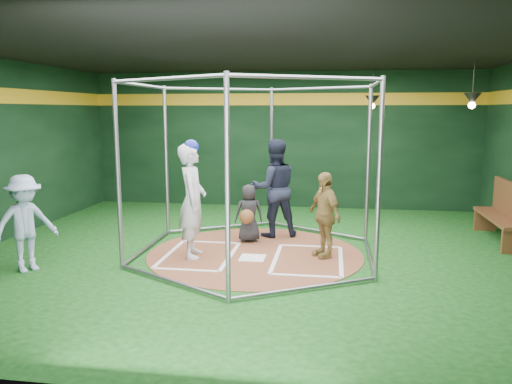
# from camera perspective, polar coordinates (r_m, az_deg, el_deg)

# --- Properties ---
(room_shell) EXTENTS (10.10, 9.10, 3.53)m
(room_shell) POSITION_cam_1_polar(r_m,az_deg,el_deg) (8.61, -0.09, 4.20)
(room_shell) COLOR #0D390D
(room_shell) RESTS_ON ground
(clay_disc) EXTENTS (3.80, 3.80, 0.01)m
(clay_disc) POSITION_cam_1_polar(r_m,az_deg,el_deg) (8.93, -0.10, -7.05)
(clay_disc) COLOR brown
(clay_disc) RESTS_ON ground
(home_plate) EXTENTS (0.43, 0.43, 0.01)m
(home_plate) POSITION_cam_1_polar(r_m,az_deg,el_deg) (8.64, -0.41, -7.53)
(home_plate) COLOR white
(home_plate) RESTS_ON clay_disc
(batter_box_left) EXTENTS (1.17, 1.77, 0.01)m
(batter_box_left) POSITION_cam_1_polar(r_m,az_deg,el_deg) (8.88, -6.46, -7.12)
(batter_box_left) COLOR white
(batter_box_left) RESTS_ON clay_disc
(batter_box_right) EXTENTS (1.17, 1.77, 0.01)m
(batter_box_right) POSITION_cam_1_polar(r_m,az_deg,el_deg) (8.59, 5.97, -7.68)
(batter_box_right) COLOR white
(batter_box_right) RESTS_ON clay_disc
(batting_cage) EXTENTS (4.05, 4.67, 3.00)m
(batting_cage) POSITION_cam_1_polar(r_m,az_deg,el_deg) (8.62, -0.10, 2.52)
(batting_cage) COLOR gray
(batting_cage) RESTS_ON ground
(pendant_lamp_near) EXTENTS (0.34, 0.34, 0.90)m
(pendant_lamp_near) POSITION_cam_1_polar(r_m,az_deg,el_deg) (12.10, 13.14, 10.12)
(pendant_lamp_near) COLOR black
(pendant_lamp_near) RESTS_ON room_shell
(pendant_lamp_far) EXTENTS (0.34, 0.34, 0.90)m
(pendant_lamp_far) POSITION_cam_1_polar(r_m,az_deg,el_deg) (10.80, 23.48, 9.73)
(pendant_lamp_far) COLOR black
(pendant_lamp_far) RESTS_ON room_shell
(batter_figure) EXTENTS (0.58, 0.78, 2.03)m
(batter_figure) POSITION_cam_1_polar(r_m,az_deg,el_deg) (8.59, -7.29, -0.86)
(batter_figure) COLOR silver
(batter_figure) RESTS_ON clay_disc
(visitor_leopard) EXTENTS (0.78, 0.92, 1.48)m
(visitor_leopard) POSITION_cam_1_polar(r_m,az_deg,el_deg) (8.65, 7.82, -2.58)
(visitor_leopard) COLOR tan
(visitor_leopard) RESTS_ON clay_disc
(catcher_figure) EXTENTS (0.63, 0.64, 1.12)m
(catcher_figure) POSITION_cam_1_polar(r_m,az_deg,el_deg) (9.58, -0.84, -2.45)
(catcher_figure) COLOR black
(catcher_figure) RESTS_ON clay_disc
(umpire) EXTENTS (1.14, 1.02, 1.95)m
(umpire) POSITION_cam_1_polar(r_m,az_deg,el_deg) (9.95, 2.10, 0.44)
(umpire) COLOR black
(umpire) RESTS_ON clay_disc
(bystander_blue) EXTENTS (1.04, 1.14, 1.54)m
(bystander_blue) POSITION_cam_1_polar(r_m,az_deg,el_deg) (8.63, -24.88, -3.28)
(bystander_blue) COLOR #9AADCB
(bystander_blue) RESTS_ON ground
(dugout_bench) EXTENTS (0.46, 1.99, 1.16)m
(dugout_bench) POSITION_cam_1_polar(r_m,az_deg,el_deg) (10.76, 26.58, -2.01)
(dugout_bench) COLOR brown
(dugout_bench) RESTS_ON ground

